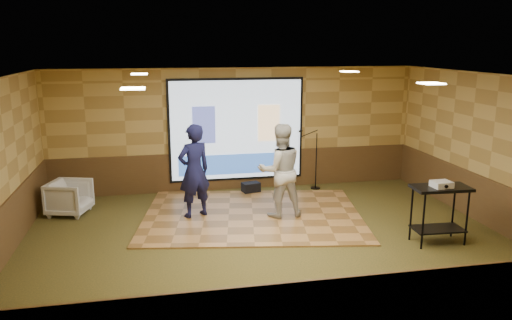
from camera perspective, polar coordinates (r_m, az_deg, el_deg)
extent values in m
plane|color=#2C3317|center=(9.36, 1.27, -9.18)|extent=(9.00, 9.00, 0.00)
cube|color=tan|center=(12.27, -2.28, 3.51)|extent=(9.00, 0.04, 3.00)
cube|color=tan|center=(5.68, 9.16, -8.27)|extent=(9.00, 0.04, 3.00)
cube|color=tan|center=(10.80, 25.32, 0.90)|extent=(0.04, 7.00, 3.00)
cube|color=white|center=(8.67, 1.37, 9.47)|extent=(9.00, 7.00, 0.04)
cube|color=#50341A|center=(12.46, -2.22, -1.16)|extent=(9.00, 0.04, 0.95)
cube|color=#50341A|center=(6.15, 8.73, -17.13)|extent=(9.00, 0.04, 0.95)
cube|color=#50341A|center=(9.35, -26.87, -7.58)|extent=(0.04, 7.00, 0.95)
cube|color=#50341A|center=(11.03, 24.71, -4.31)|extent=(0.04, 7.00, 0.95)
cube|color=black|center=(12.22, -2.24, 3.47)|extent=(3.32, 0.03, 2.52)
cube|color=#C9E2FF|center=(12.19, -2.22, 3.45)|extent=(3.20, 0.02, 2.40)
cube|color=#434D94|center=(12.05, -5.98, 3.99)|extent=(0.55, 0.01, 0.90)
cube|color=#FED193|center=(12.30, 1.48, 4.25)|extent=(0.55, 0.01, 0.90)
cube|color=#2E5AAE|center=(12.35, -2.17, -0.46)|extent=(2.88, 0.01, 0.50)
cube|color=#FFE9BF|center=(10.26, -13.18, 9.55)|extent=(0.32, 0.32, 0.02)
cube|color=#FFE9BF|center=(11.05, 10.62, 9.90)|extent=(0.32, 0.32, 0.02)
cube|color=#FFE9BF|center=(6.97, -13.88, 7.94)|extent=(0.32, 0.32, 0.02)
cube|color=#FFE9BF|center=(8.09, 19.39, 8.26)|extent=(0.32, 0.32, 0.02)
cube|color=#A9753E|center=(10.63, -0.40, -6.28)|extent=(5.04, 4.16, 0.03)
imported|color=#13143B|center=(10.32, -7.09, -1.24)|extent=(0.84, 0.71, 1.95)
imported|color=beige|center=(10.29, 2.78, -1.20)|extent=(0.98, 0.78, 1.95)
cylinder|color=black|center=(9.29, 18.57, -6.72)|extent=(0.04, 0.04, 1.02)
cylinder|color=black|center=(9.74, 22.97, -6.18)|extent=(0.04, 0.04, 1.02)
cylinder|color=black|center=(9.64, 17.31, -5.90)|extent=(0.04, 0.04, 1.02)
cylinder|color=black|center=(10.07, 21.61, -5.43)|extent=(0.04, 0.04, 1.02)
cube|color=black|center=(9.52, 20.41, -3.01)|extent=(1.02, 0.53, 0.05)
cube|color=black|center=(9.75, 20.04, -7.38)|extent=(0.91, 0.48, 0.03)
cube|color=silver|center=(9.45, 20.45, -2.61)|extent=(0.35, 0.29, 0.11)
cylinder|color=black|center=(12.67, 6.80, -3.19)|extent=(0.24, 0.24, 0.02)
cylinder|color=black|center=(12.49, 6.89, -0.13)|extent=(0.02, 0.02, 1.41)
cylinder|color=black|center=(12.28, 6.07, 3.02)|extent=(0.45, 0.02, 0.18)
cylinder|color=black|center=(12.21, 5.11, 3.33)|extent=(0.11, 0.05, 0.08)
imported|color=gray|center=(11.34, -20.55, -4.04)|extent=(1.00, 0.98, 0.73)
cube|color=black|center=(12.17, -0.59, -3.19)|extent=(0.47, 0.36, 0.26)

